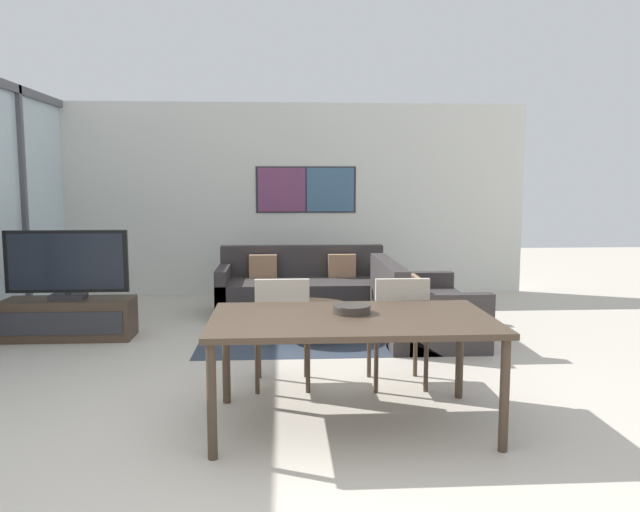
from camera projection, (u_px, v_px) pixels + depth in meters
ground_plane at (280, 478)px, 3.52m from camera, size 24.00×24.00×0.00m
wall_back at (281, 200)px, 9.13m from camera, size 7.24×0.09×2.80m
area_rug at (307, 337)px, 6.72m from camera, size 2.27×1.68×0.01m
tv_console at (69, 319)px, 6.63m from camera, size 1.34×0.47×0.43m
television at (67, 265)px, 6.56m from camera, size 1.28×0.20×0.73m
sofa_main at (303, 290)px, 8.04m from camera, size 2.16×0.98×0.82m
sofa_side at (418, 312)px, 6.70m from camera, size 0.98×1.58×0.82m
coffee_table at (307, 313)px, 6.69m from camera, size 0.96×0.96×0.34m
dining_table at (352, 326)px, 4.22m from camera, size 1.91×1.09×0.76m
dining_chair_left at (282, 325)px, 5.00m from camera, size 0.46×0.46×0.91m
dining_chair_centre at (399, 325)px, 5.02m from camera, size 0.46×0.46×0.91m
fruit_bowl at (352, 308)px, 4.31m from camera, size 0.26×0.26×0.06m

